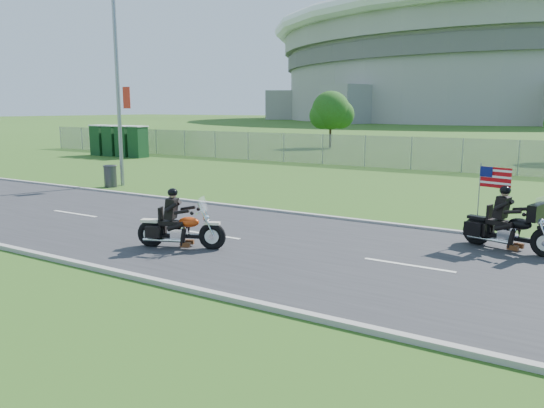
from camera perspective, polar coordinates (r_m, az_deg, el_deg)
The scene contains 15 objects.
ground at distance 14.73m, azimuth -0.61°, elevation -4.39°, with size 420.00×420.00×0.00m, color #2B4C17.
road at distance 14.72m, azimuth -0.61°, elevation -4.32°, with size 120.00×8.00×0.04m, color #28282B.
curb_north at distance 18.19m, azimuth 6.15°, elevation -1.44°, with size 120.00×0.18×0.12m, color #9E9B93.
curb_south at distance 11.62m, azimuth -11.33°, elevation -8.42°, with size 120.00×0.18×0.12m, color #9E9B93.
fence at distance 34.56m, azimuth 9.97°, elevation 5.63°, with size 60.00×0.03×2.00m, color gray.
stadium at distance 184.54m, azimuth 23.28°, elevation 13.20°, with size 140.40×140.40×29.20m.
streetlight at distance 26.82m, azimuth -15.98°, elevation 14.00°, with size 0.90×2.46×10.00m.
porta_toilet_a at distance 41.53m, azimuth -14.21°, elevation 6.44°, with size 1.10×1.10×2.30m, color #123919.
porta_toilet_b at distance 42.54m, azimuth -15.55°, elevation 6.47°, with size 1.10×1.10×2.30m, color #123919.
porta_toilet_c at distance 43.57m, azimuth -16.82°, elevation 6.49°, with size 1.10×1.10×2.30m, color #123919.
porta_toilet_d at distance 44.62m, azimuth -18.03°, elevation 6.50°, with size 1.10×1.10×2.30m, color #123919.
tree_fence_mid at distance 50.89m, azimuth 6.41°, elevation 9.78°, with size 3.96×3.69×5.30m.
motorcycle_lead at distance 14.39m, azimuth -9.91°, elevation -2.75°, with size 2.35×1.20×1.66m.
motorcycle_follow at distance 15.25m, azimuth 24.23°, elevation -2.52°, with size 2.55×1.15×2.16m.
trash_can at distance 26.43m, azimuth -17.00°, elevation 2.85°, with size 0.58×0.58×1.01m, color #323236.
Camera 1 is at (7.53, -12.09, 3.75)m, focal length 35.00 mm.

